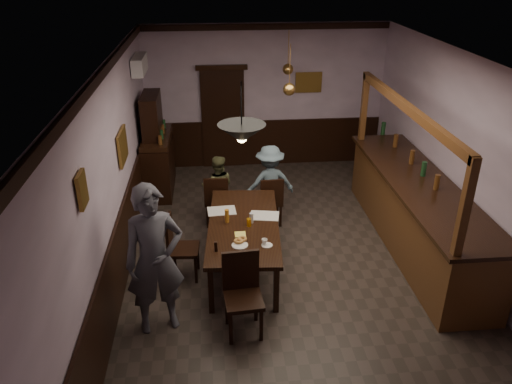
{
  "coord_description": "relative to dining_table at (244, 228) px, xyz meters",
  "views": [
    {
      "loc": [
        -1.15,
        -6.2,
        4.31
      ],
      "look_at": [
        -0.55,
        0.22,
        1.15
      ],
      "focal_mm": 35.0,
      "sensor_mm": 36.0,
      "label": 1
    }
  ],
  "objects": [
    {
      "name": "room",
      "position": [
        0.75,
        -0.02,
        0.81
      ],
      "size": [
        5.01,
        8.01,
        3.01
      ],
      "color": "#2D2621",
      "rests_on": "ground"
    },
    {
      "name": "dining_table",
      "position": [
        0.0,
        0.0,
        0.0
      ],
      "size": [
        1.16,
        2.27,
        0.75
      ],
      "rotation": [
        0.0,
        0.0,
        -0.07
      ],
      "color": "black",
      "rests_on": "ground"
    },
    {
      "name": "chair_far_left",
      "position": [
        -0.36,
        1.3,
        -0.18
      ],
      "size": [
        0.44,
        0.44,
        0.93
      ],
      "rotation": [
        0.0,
        0.0,
        3.04
      ],
      "color": "black",
      "rests_on": "ground"
    },
    {
      "name": "chair_far_right",
      "position": [
        0.55,
        1.24,
        -0.19
      ],
      "size": [
        0.41,
        0.41,
        0.9
      ],
      "rotation": [
        0.0,
        0.0,
        3.19
      ],
      "color": "black",
      "rests_on": "ground"
    },
    {
      "name": "chair_near",
      "position": [
        -0.11,
        -1.31,
        -0.11
      ],
      "size": [
        0.49,
        0.49,
        1.05
      ],
      "rotation": [
        0.0,
        0.0,
        0.08
      ],
      "color": "black",
      "rests_on": "ground"
    },
    {
      "name": "chair_side",
      "position": [
        -0.94,
        -0.13,
        -0.15
      ],
      "size": [
        0.45,
        0.45,
        0.97
      ],
      "rotation": [
        0.0,
        0.0,
        1.5
      ],
      "color": "black",
      "rests_on": "ground"
    },
    {
      "name": "person_standing",
      "position": [
        -1.14,
        -1.17,
        0.29
      ],
      "size": [
        0.81,
        0.64,
        1.95
      ],
      "primitive_type": "imported",
      "rotation": [
        0.0,
        0.0,
        0.27
      ],
      "color": "#4F505B",
      "rests_on": "ground"
    },
    {
      "name": "person_seated_left",
      "position": [
        -0.34,
        1.58,
        -0.1
      ],
      "size": [
        0.59,
        0.47,
        1.17
      ],
      "primitive_type": "imported",
      "rotation": [
        0.0,
        0.0,
        3.1
      ],
      "color": "#4F4F2F",
      "rests_on": "ground"
    },
    {
      "name": "person_seated_right",
      "position": [
        0.56,
        1.51,
        -0.01
      ],
      "size": [
        0.93,
        0.62,
        1.34
      ],
      "primitive_type": "imported",
      "rotation": [
        0.0,
        0.0,
        3.29
      ],
      "color": "slate",
      "rests_on": "ground"
    },
    {
      "name": "newspaper_left",
      "position": [
        -0.3,
        0.41,
        0.07
      ],
      "size": [
        0.44,
        0.33,
        0.01
      ],
      "primitive_type": "cube",
      "rotation": [
        0.0,
        0.0,
        0.07
      ],
      "color": "silver",
      "rests_on": "dining_table"
    },
    {
      "name": "newspaper_right",
      "position": [
        0.33,
        0.2,
        0.07
      ],
      "size": [
        0.47,
        0.37,
        0.01
      ],
      "primitive_type": "cube",
      "rotation": [
        0.0,
        0.0,
        -0.18
      ],
      "color": "silver",
      "rests_on": "dining_table"
    },
    {
      "name": "napkin",
      "position": [
        -0.07,
        -0.29,
        0.07
      ],
      "size": [
        0.16,
        0.16,
        0.0
      ],
      "primitive_type": "cube",
      "rotation": [
        0.0,
        0.0,
        -0.07
      ],
      "color": "#FCE95D",
      "rests_on": "dining_table"
    },
    {
      "name": "saucer",
      "position": [
        0.27,
        -0.62,
        0.07
      ],
      "size": [
        0.15,
        0.15,
        0.01
      ],
      "primitive_type": "cylinder",
      "color": "white",
      "rests_on": "dining_table"
    },
    {
      "name": "coffee_cup",
      "position": [
        0.24,
        -0.59,
        0.11
      ],
      "size": [
        0.09,
        0.09,
        0.07
      ],
      "primitive_type": "imported",
      "rotation": [
        0.0,
        0.0,
        -0.07
      ],
      "color": "white",
      "rests_on": "saucer"
    },
    {
      "name": "pastry_plate",
      "position": [
        -0.09,
        -0.58,
        0.07
      ],
      "size": [
        0.22,
        0.22,
        0.01
      ],
      "primitive_type": "cylinder",
      "color": "white",
      "rests_on": "dining_table"
    },
    {
      "name": "pastry_ring_a",
      "position": [
        -0.1,
        -0.52,
        0.1
      ],
      "size": [
        0.13,
        0.13,
        0.04
      ],
      "primitive_type": "torus",
      "color": "#C68C47",
      "rests_on": "pastry_plate"
    },
    {
      "name": "pastry_ring_b",
      "position": [
        -0.05,
        -0.48,
        0.1
      ],
      "size": [
        0.13,
        0.13,
        0.04
      ],
      "primitive_type": "torus",
      "color": "#C68C47",
      "rests_on": "pastry_plate"
    },
    {
      "name": "soda_can",
      "position": [
        0.07,
        -0.07,
        0.12
      ],
      "size": [
        0.07,
        0.07,
        0.12
      ],
      "primitive_type": "cylinder",
      "color": "#FFA115",
      "rests_on": "dining_table"
    },
    {
      "name": "beer_glass",
      "position": [
        -0.23,
        0.07,
        0.16
      ],
      "size": [
        0.06,
        0.06,
        0.2
      ],
      "primitive_type": "cylinder",
      "color": "#BF721E",
      "rests_on": "dining_table"
    },
    {
      "name": "water_glass",
      "position": [
        0.12,
        0.02,
        0.14
      ],
      "size": [
        0.06,
        0.06,
        0.15
      ],
      "primitive_type": "cylinder",
      "color": "silver",
      "rests_on": "dining_table"
    },
    {
      "name": "pepper_mill",
      "position": [
        -0.41,
        -0.69,
        0.13
      ],
      "size": [
        0.04,
        0.04,
        0.14
      ],
      "primitive_type": "cylinder",
      "color": "black",
      "rests_on": "dining_table"
    },
    {
      "name": "sideboard",
      "position": [
        -1.46,
        2.86,
        0.08
      ],
      "size": [
        0.52,
        1.45,
        1.91
      ],
      "color": "black",
      "rests_on": "ground"
    },
    {
      "name": "bar_counter",
      "position": [
        2.74,
        0.4,
        -0.09
      ],
      "size": [
        0.97,
        4.19,
        2.35
      ],
      "color": "#502C15",
      "rests_on": "ground"
    },
    {
      "name": "door_back",
      "position": [
        -0.15,
        3.93,
        0.36
      ],
      "size": [
        0.9,
        0.06,
        2.1
      ],
      "primitive_type": "cube",
      "color": "black",
      "rests_on": "ground"
    },
    {
      "name": "ac_unit",
      "position": [
        -1.63,
        2.88,
        1.76
      ],
      "size": [
        0.2,
        0.85,
        0.3
      ],
      "color": "white",
      "rests_on": "ground"
    },
    {
      "name": "picture_left_small",
      "position": [
        -1.71,
        -1.62,
        1.46
      ],
      "size": [
        0.04,
        0.28,
        0.36
      ],
      "color": "olive",
      "rests_on": "ground"
    },
    {
      "name": "picture_left_large",
      "position": [
        -1.71,
        0.78,
        1.01
      ],
      "size": [
        0.04,
        0.62,
        0.48
      ],
      "color": "olive",
      "rests_on": "ground"
    },
    {
      "name": "picture_back",
      "position": [
        1.65,
        3.94,
        1.11
      ],
      "size": [
        0.55,
        0.04,
        0.42
      ],
      "color": "olive",
      "rests_on": "ground"
    },
    {
      "name": "pendant_iron",
      "position": [
        -0.06,
        -0.8,
        1.71
      ],
      "size": [
        0.56,
        0.56,
        0.71
      ],
      "color": "black",
      "rests_on": "ground"
    },
    {
      "name": "pendant_brass_mid",
      "position": [
        0.85,
        1.5,
        1.61
      ],
      "size": [
        0.2,
        0.2,
        0.81
      ],
      "color": "#BF8C3F",
      "rests_on": "ground"
    },
    {
      "name": "pendant_brass_far",
      "position": [
        1.05,
        2.94,
        1.61
      ],
      "size": [
        0.2,
        0.2,
        0.81
      ],
      "color": "#BF8C3F",
      "rests_on": "ground"
    }
  ]
}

